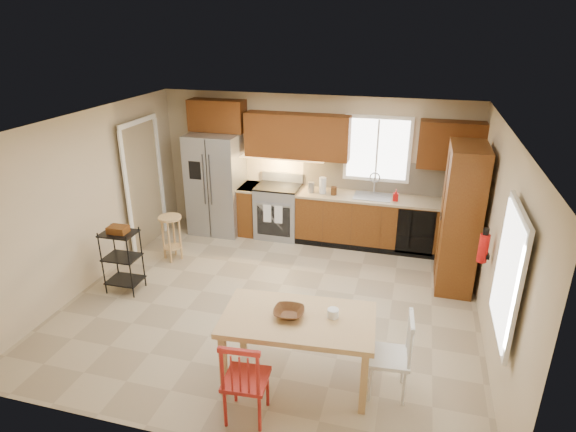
{
  "coord_description": "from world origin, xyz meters",
  "views": [
    {
      "loc": [
        1.73,
        -5.51,
        3.65
      ],
      "look_at": [
        0.11,
        0.4,
        1.15
      ],
      "focal_mm": 30.0,
      "sensor_mm": 36.0,
      "label": 1
    }
  ],
  "objects_px": {
    "bar_stool": "(172,238)",
    "refrigerator": "(216,184)",
    "pantry": "(460,218)",
    "table_bowl": "(289,316)",
    "utility_cart": "(123,260)",
    "range_stove": "(278,212)",
    "soap_bottle": "(396,195)",
    "dining_table": "(298,349)",
    "chair_red": "(246,378)",
    "fire_extinguisher": "(483,248)",
    "table_jar": "(333,315)",
    "chair_white": "(389,355)"
  },
  "relations": [
    {
      "from": "table_jar",
      "to": "chair_white",
      "type": "bearing_deg",
      "value": -4.68
    },
    {
      "from": "range_stove",
      "to": "bar_stool",
      "type": "height_order",
      "value": "range_stove"
    },
    {
      "from": "refrigerator",
      "to": "range_stove",
      "type": "distance_m",
      "value": 1.24
    },
    {
      "from": "soap_bottle",
      "to": "fire_extinguisher",
      "type": "bearing_deg",
      "value": -59.47
    },
    {
      "from": "range_stove",
      "to": "pantry",
      "type": "distance_m",
      "value": 3.19
    },
    {
      "from": "utility_cart",
      "to": "table_bowl",
      "type": "bearing_deg",
      "value": -23.6
    },
    {
      "from": "range_stove",
      "to": "soap_bottle",
      "type": "distance_m",
      "value": 2.1
    },
    {
      "from": "table_jar",
      "to": "fire_extinguisher",
      "type": "bearing_deg",
      "value": 43.0
    },
    {
      "from": "pantry",
      "to": "table_bowl",
      "type": "bearing_deg",
      "value": -124.78
    },
    {
      "from": "chair_red",
      "to": "bar_stool",
      "type": "height_order",
      "value": "chair_red"
    },
    {
      "from": "fire_extinguisher",
      "to": "dining_table",
      "type": "bearing_deg",
      "value": -140.82
    },
    {
      "from": "range_stove",
      "to": "pantry",
      "type": "relative_size",
      "value": 0.44
    },
    {
      "from": "chair_white",
      "to": "utility_cart",
      "type": "xyz_separation_m",
      "value": [
        -3.82,
        1.11,
        0.01
      ]
    },
    {
      "from": "table_jar",
      "to": "bar_stool",
      "type": "bearing_deg",
      "value": 144.77
    },
    {
      "from": "dining_table",
      "to": "utility_cart",
      "type": "distance_m",
      "value": 3.1
    },
    {
      "from": "bar_stool",
      "to": "refrigerator",
      "type": "bearing_deg",
      "value": 84.8
    },
    {
      "from": "range_stove",
      "to": "bar_stool",
      "type": "xyz_separation_m",
      "value": [
        -1.41,
        -1.36,
        -0.08
      ]
    },
    {
      "from": "table_jar",
      "to": "bar_stool",
      "type": "relative_size",
      "value": 0.18
    },
    {
      "from": "chair_red",
      "to": "bar_stool",
      "type": "distance_m",
      "value": 3.71
    },
    {
      "from": "soap_bottle",
      "to": "pantry",
      "type": "height_order",
      "value": "pantry"
    },
    {
      "from": "refrigerator",
      "to": "pantry",
      "type": "xyz_separation_m",
      "value": [
        4.13,
        -0.93,
        0.14
      ]
    },
    {
      "from": "bar_stool",
      "to": "utility_cart",
      "type": "height_order",
      "value": "utility_cart"
    },
    {
      "from": "pantry",
      "to": "fire_extinguisher",
      "type": "bearing_deg",
      "value": -79.22
    },
    {
      "from": "refrigerator",
      "to": "fire_extinguisher",
      "type": "height_order",
      "value": "refrigerator"
    },
    {
      "from": "refrigerator",
      "to": "table_bowl",
      "type": "distance_m",
      "value": 4.23
    },
    {
      "from": "range_stove",
      "to": "fire_extinguisher",
      "type": "height_order",
      "value": "fire_extinguisher"
    },
    {
      "from": "refrigerator",
      "to": "table_bowl",
      "type": "relative_size",
      "value": 5.66
    },
    {
      "from": "range_stove",
      "to": "pantry",
      "type": "xyz_separation_m",
      "value": [
        2.98,
        -0.99,
        0.59
      ]
    },
    {
      "from": "utility_cart",
      "to": "pantry",
      "type": "bearing_deg",
      "value": 16.63
    },
    {
      "from": "bar_stool",
      "to": "range_stove",
      "type": "bearing_deg",
      "value": 50.04
    },
    {
      "from": "refrigerator",
      "to": "fire_extinguisher",
      "type": "relative_size",
      "value": 5.06
    },
    {
      "from": "range_stove",
      "to": "soap_bottle",
      "type": "bearing_deg",
      "value": -2.4
    },
    {
      "from": "chair_white",
      "to": "chair_red",
      "type": "bearing_deg",
      "value": 113.69
    },
    {
      "from": "pantry",
      "to": "chair_red",
      "type": "height_order",
      "value": "pantry"
    },
    {
      "from": "table_bowl",
      "to": "utility_cart",
      "type": "relative_size",
      "value": 0.34
    },
    {
      "from": "pantry",
      "to": "utility_cart",
      "type": "bearing_deg",
      "value": -162.46
    },
    {
      "from": "dining_table",
      "to": "utility_cart",
      "type": "height_order",
      "value": "utility_cart"
    },
    {
      "from": "table_jar",
      "to": "utility_cart",
      "type": "distance_m",
      "value": 3.41
    },
    {
      "from": "soap_bottle",
      "to": "fire_extinguisher",
      "type": "relative_size",
      "value": 0.53
    },
    {
      "from": "chair_white",
      "to": "utility_cart",
      "type": "bearing_deg",
      "value": 69.2
    },
    {
      "from": "refrigerator",
      "to": "dining_table",
      "type": "xyz_separation_m",
      "value": [
        2.42,
        -3.53,
        -0.52
      ]
    },
    {
      "from": "refrigerator",
      "to": "soap_bottle",
      "type": "bearing_deg",
      "value": -0.45
    },
    {
      "from": "dining_table",
      "to": "fire_extinguisher",
      "type": "bearing_deg",
      "value": 34.57
    },
    {
      "from": "soap_bottle",
      "to": "bar_stool",
      "type": "relative_size",
      "value": 0.25
    },
    {
      "from": "pantry",
      "to": "table_jar",
      "type": "distance_m",
      "value": 2.87
    },
    {
      "from": "soap_bottle",
      "to": "dining_table",
      "type": "distance_m",
      "value": 3.64
    },
    {
      "from": "soap_bottle",
      "to": "table_bowl",
      "type": "height_order",
      "value": "soap_bottle"
    },
    {
      "from": "chair_white",
      "to": "table_jar",
      "type": "xyz_separation_m",
      "value": [
        -0.6,
        0.05,
        0.35
      ]
    },
    {
      "from": "utility_cart",
      "to": "table_jar",
      "type": "bearing_deg",
      "value": -19.14
    },
    {
      "from": "refrigerator",
      "to": "range_stove",
      "type": "xyz_separation_m",
      "value": [
        1.15,
        0.06,
        -0.45
      ]
    }
  ]
}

